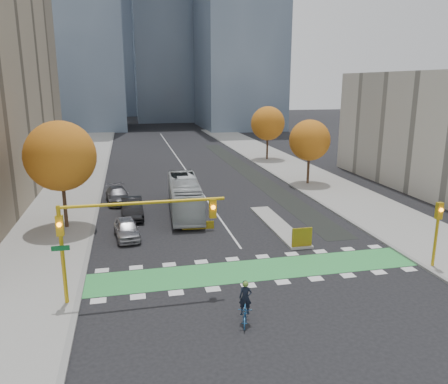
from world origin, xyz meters
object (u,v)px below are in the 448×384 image
tree_west (60,156)px  bus (185,196)px  parked_car_b (132,208)px  parked_car_a (127,229)px  traffic_signal_east (437,225)px  parked_car_c (118,195)px  cyclist (245,309)px  tree_east_near (310,140)px  tree_east_far (268,123)px  hazard_board (302,237)px  traffic_signal_west (115,225)px

tree_west → bus: 10.54m
tree_west → parked_car_b: tree_west is taller
tree_west → parked_car_a: size_ratio=2.02×
traffic_signal_east → parked_car_c: 27.06m
parked_car_c → cyclist: bearing=-82.0°
traffic_signal_east → cyclist: (-12.68, -3.53, -2.04)m
tree_east_near → tree_east_far: bearing=88.2°
parked_car_b → parked_car_c: 5.15m
hazard_board → tree_east_near: size_ratio=0.20×
hazard_board → parked_car_c: (-12.28, 14.67, -0.10)m
traffic_signal_east → bus: 19.78m
tree_east_far → cyclist: size_ratio=3.66×
cyclist → traffic_signal_west: bearing=164.7°
tree_east_far → parked_car_b: (-19.53, -24.13, -4.45)m
tree_east_near → cyclist: 29.94m
hazard_board → traffic_signal_west: 13.23m
traffic_signal_east → tree_west: bearing=150.9°
traffic_signal_east → tree_east_near: bearing=86.2°
tree_east_near → parked_car_c: bearing=-171.2°
hazard_board → traffic_signal_west: bearing=-158.5°
tree_east_near → parked_car_a: size_ratio=1.74×
tree_east_near → traffic_signal_west: size_ratio=0.83×
hazard_board → parked_car_a: bearing=157.9°
bus → parked_car_c: bus is taller
tree_east_near → parked_car_a: (-19.49, -13.13, -4.17)m
tree_west → tree_east_far: bearing=46.7°
tree_east_far → parked_car_b: bearing=-129.0°
cyclist → parked_car_a: 13.97m
parked_car_c → parked_car_a: bearing=-92.4°
cyclist → parked_car_a: cyclist is taller
hazard_board → tree_east_near: 19.93m
tree_east_far → parked_car_a: bearing=-124.5°
hazard_board → traffic_signal_west: traffic_signal_west is taller
hazard_board → tree_east_far: (8.50, 33.80, 4.44)m
parked_car_b → parked_car_c: size_ratio=0.99×
traffic_signal_east → cyclist: traffic_signal_east is taller
hazard_board → parked_car_b: parked_car_b is taller
tree_west → hazard_board: bearing=-26.0°
tree_east_near → parked_car_b: 21.09m
parked_car_c → hazard_board: bearing=-57.0°
hazard_board → parked_car_b: (-11.03, 9.67, -0.01)m
tree_west → cyclist: size_ratio=3.93×
traffic_signal_west → parked_car_c: size_ratio=1.77×
parked_car_c → parked_car_b: bearing=-82.9°
tree_east_near → parked_car_b: (-19.03, -8.13, -4.08)m
traffic_signal_west → bus: traffic_signal_west is taller
tree_east_near → hazard_board: bearing=-114.2°
tree_east_near → parked_car_a: 23.87m
tree_east_far → cyclist: (-14.68, -42.04, -4.54)m
tree_east_far → bus: bearing=-122.4°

